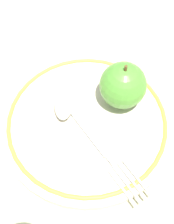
{
  "coord_description": "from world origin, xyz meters",
  "views": [
    {
      "loc": [
        0.2,
        0.09,
        0.4
      ],
      "look_at": [
        -0.0,
        -0.0,
        0.04
      ],
      "focal_mm": 50.0,
      "sensor_mm": 36.0,
      "label": 1
    }
  ],
  "objects": [
    {
      "name": "fork",
      "position": [
        0.03,
        0.04,
        0.02
      ],
      "size": [
        0.1,
        0.15,
        0.0
      ],
      "rotation": [
        0.0,
        0.0,
        1.03
      ],
      "color": "silver",
      "rests_on": "plate"
    },
    {
      "name": "plate",
      "position": [
        -0.0,
        -0.0,
        0.01
      ],
      "size": [
        0.25,
        0.25,
        0.02
      ],
      "color": "beige",
      "rests_on": "ground_plane"
    },
    {
      "name": "apple_red_whole",
      "position": [
        -0.05,
        0.03,
        0.05
      ],
      "size": [
        0.07,
        0.07,
        0.08
      ],
      "color": "#4E9532",
      "rests_on": "plate"
    },
    {
      "name": "apple_slice_front",
      "position": [
        -0.01,
        -0.04,
        0.03
      ],
      "size": [
        0.07,
        0.05,
        0.02
      ],
      "primitive_type": "ellipsoid",
      "rotation": [
        0.0,
        0.0,
        3.57
      ],
      "color": "#E8EDCF",
      "rests_on": "plate"
    },
    {
      "name": "ground_plane",
      "position": [
        0.0,
        0.0,
        0.0
      ],
      "size": [
        2.0,
        2.0,
        0.0
      ],
      "primitive_type": "plane",
      "color": "#B4B18B"
    }
  ]
}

